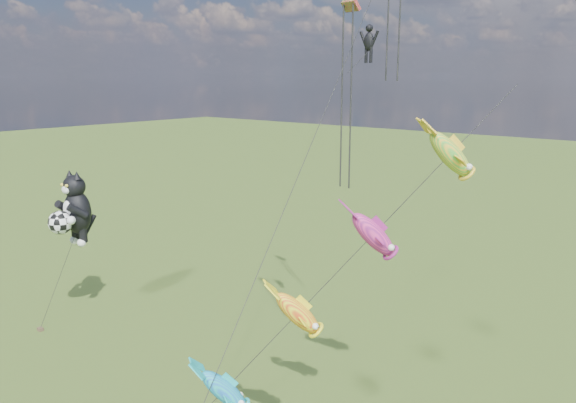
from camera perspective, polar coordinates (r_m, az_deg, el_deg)
The scene contains 4 objects.
ground at distance 39.91m, azimuth -24.05°, elevation -13.62°, with size 300.00×300.00×0.00m, color #264110.
cat_kite_rig at distance 40.10m, azimuth -21.01°, elevation -0.78°, with size 2.67×4.08×10.83m.
fish_windsock_rig at distance 22.09m, azimuth 4.72°, elevation -7.49°, with size 10.72×11.99×16.62m.
parafoil_rig at distance 28.26m, azimuth 8.00°, elevation 16.06°, with size 1.75×17.55×24.97m.
Camera 1 is at (32.96, -14.88, 16.88)m, focal length 35.00 mm.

